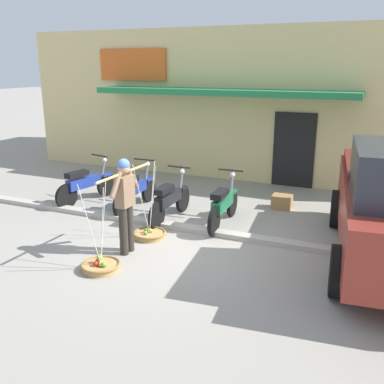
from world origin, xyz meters
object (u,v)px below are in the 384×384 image
object	(u,v)px
motorcycle_end_of_row	(223,205)
motorcycle_third_in_row	(170,200)
motorcycle_nearest_shop	(86,184)
fruit_basket_right_side	(150,234)
motorcycle_second_in_row	(135,190)
wooden_crate	(282,202)
fruit_basket_left_side	(101,265)
fruit_vendor	(125,200)

from	to	relation	value
motorcycle_end_of_row	motorcycle_third_in_row	bearing A→B (deg)	-172.34
motorcycle_nearest_shop	motorcycle_end_of_row	size ratio (longest dim) A/B	0.98
fruit_basket_right_side	motorcycle_end_of_row	size ratio (longest dim) A/B	0.80
fruit_basket_right_side	motorcycle_third_in_row	bearing A→B (deg)	93.29
fruit_basket_right_side	motorcycle_end_of_row	xyz separation A→B (m)	(1.09, 1.16, 0.38)
motorcycle_second_in_row	motorcycle_end_of_row	size ratio (longest dim) A/B	1.00
motorcycle_end_of_row	wooden_crate	xyz separation A→B (m)	(0.88, 1.59, -0.29)
motorcycle_nearest_shop	wooden_crate	bearing A→B (deg)	17.42
fruit_basket_left_side	motorcycle_end_of_row	size ratio (longest dim) A/B	0.80
motorcycle_nearest_shop	wooden_crate	size ratio (longest dim) A/B	4.07
fruit_vendor	motorcycle_end_of_row	distance (m)	2.28
fruit_basket_right_side	motorcycle_third_in_row	size ratio (longest dim) A/B	0.80
fruit_basket_right_side	wooden_crate	bearing A→B (deg)	54.41
fruit_basket_left_side	motorcycle_second_in_row	xyz separation A→B (m)	(-1.05, 2.89, 0.38)
motorcycle_second_in_row	fruit_vendor	bearing A→B (deg)	-62.91
motorcycle_third_in_row	fruit_vendor	bearing A→B (deg)	-89.15
fruit_basket_left_side	wooden_crate	distance (m)	4.73
fruit_vendor	wooden_crate	distance (m)	4.12
fruit_vendor	motorcycle_third_in_row	xyz separation A→B (m)	(-0.03, 1.77, -0.52)
motorcycle_nearest_shop	motorcycle_third_in_row	xyz separation A→B (m)	(2.41, -0.35, 0.00)
fruit_vendor	motorcycle_nearest_shop	xyz separation A→B (m)	(-2.43, 2.12, -0.52)
motorcycle_second_in_row	motorcycle_third_in_row	bearing A→B (deg)	-18.59
motorcycle_third_in_row	motorcycle_end_of_row	bearing A→B (deg)	7.66
motorcycle_third_in_row	wooden_crate	xyz separation A→B (m)	(2.03, 1.74, -0.29)
fruit_vendor	fruit_basket_left_side	distance (m)	1.18
fruit_basket_left_side	motorcycle_end_of_row	world-z (taller)	fruit_basket_left_side
fruit_vendor	motorcycle_end_of_row	bearing A→B (deg)	59.84
motorcycle_nearest_shop	motorcycle_second_in_row	world-z (taller)	same
fruit_vendor	fruit_basket_left_side	bearing A→B (deg)	-92.46
motorcycle_nearest_shop	motorcycle_third_in_row	bearing A→B (deg)	-8.27
fruit_vendor	fruit_basket_right_side	xyz separation A→B (m)	(0.03, 0.76, -0.90)
fruit_vendor	motorcycle_second_in_row	size ratio (longest dim) A/B	0.93
fruit_vendor	motorcycle_third_in_row	world-z (taller)	fruit_vendor
fruit_basket_right_side	wooden_crate	size ratio (longest dim) A/B	3.30
fruit_basket_left_side	fruit_basket_right_side	xyz separation A→B (m)	(0.06, 1.52, -0.00)
motorcycle_nearest_shop	fruit_vendor	bearing A→B (deg)	-41.07
motorcycle_third_in_row	wooden_crate	distance (m)	2.69
fruit_vendor	wooden_crate	xyz separation A→B (m)	(2.00, 3.51, -0.82)
fruit_basket_right_side	motorcycle_third_in_row	distance (m)	1.08
fruit_vendor	motorcycle_second_in_row	distance (m)	2.44
fruit_vendor	wooden_crate	size ratio (longest dim) A/B	3.85
motorcycle_nearest_shop	wooden_crate	xyz separation A→B (m)	(4.43, 1.39, -0.29)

